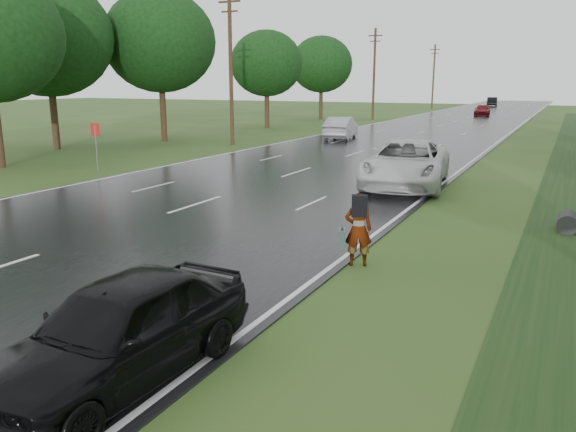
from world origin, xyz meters
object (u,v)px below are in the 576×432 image
Objects in this scene: pedestrian at (357,228)px; white_pickup at (406,163)px; silver_sedan at (341,128)px; dark_sedan at (120,329)px; road_sign at (96,137)px.

white_pickup is at bearing -102.46° from pedestrian.
silver_sedan is at bearing 111.48° from white_pickup.
road_sign is at bearing 138.23° from dark_sedan.
road_sign is at bearing -176.42° from white_pickup.
road_sign is at bearing 67.56° from silver_sedan.
silver_sedan is at bearing 108.78° from dark_sedan.
pedestrian is at bearing 102.49° from silver_sedan.
road_sign is 0.35× the size of white_pickup.
dark_sedan is at bearing -95.90° from white_pickup.
road_sign is 0.46× the size of silver_sedan.
dark_sedan is 35.33m from silver_sedan.
pedestrian is at bearing 81.86° from dark_sedan.
white_pickup is (-1.68, 10.43, 0.07)m from pedestrian.
road_sign reaches higher than white_pickup.
dark_sedan is at bearing 96.79° from silver_sedan.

